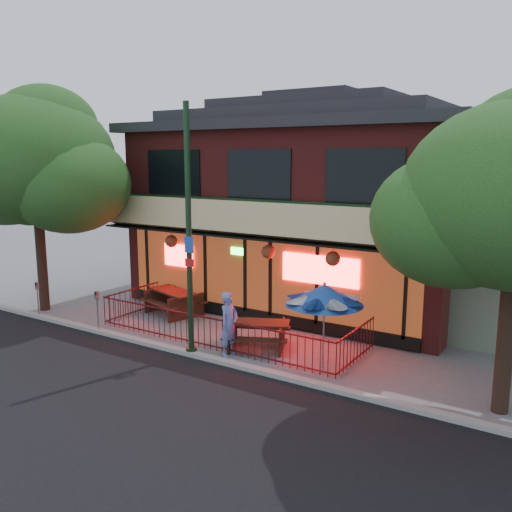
# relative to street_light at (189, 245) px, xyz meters

# --- Properties ---
(ground) EXTENTS (80.00, 80.00, 0.00)m
(ground) POSITION_rel_street_light_xyz_m (-0.00, 0.40, -3.15)
(ground) COLOR gray
(ground) RESTS_ON ground
(asphalt_street) EXTENTS (80.00, 11.00, 0.00)m
(asphalt_street) POSITION_rel_street_light_xyz_m (-0.00, -5.60, -3.15)
(asphalt_street) COLOR black
(asphalt_street) RESTS_ON ground
(curb) EXTENTS (80.00, 0.25, 0.12)m
(curb) POSITION_rel_street_light_xyz_m (-0.00, -0.10, -3.09)
(curb) COLOR #999993
(curb) RESTS_ON ground
(restaurant_building) EXTENTS (12.96, 9.49, 8.05)m
(restaurant_building) POSITION_rel_street_light_xyz_m (-0.00, 7.51, 0.98)
(restaurant_building) COLOR maroon
(restaurant_building) RESTS_ON ground
(patio_fence) EXTENTS (8.44, 2.62, 1.00)m
(patio_fence) POSITION_rel_street_light_xyz_m (-0.00, 0.91, -2.52)
(patio_fence) COLOR #4E1017
(patio_fence) RESTS_ON ground
(street_light) EXTENTS (0.43, 0.32, 7.00)m
(street_light) POSITION_rel_street_light_xyz_m (0.00, 0.00, 0.00)
(street_light) COLOR black
(street_light) RESTS_ON ground
(street_tree_left) EXTENTS (5.60, 5.60, 8.05)m
(street_tree_left) POSITION_rel_street_light_xyz_m (-7.46, 0.79, 2.52)
(street_tree_left) COLOR #322119
(street_tree_left) RESTS_ON ground
(picnic_table_left) EXTENTS (2.39, 2.07, 0.87)m
(picnic_table_left) POSITION_rel_street_light_xyz_m (-3.08, 2.80, -2.58)
(picnic_table_left) COLOR #382014
(picnic_table_left) RESTS_ON ground
(picnic_table_right) EXTENTS (2.32, 2.10, 0.81)m
(picnic_table_right) POSITION_rel_street_light_xyz_m (1.30, 1.43, -2.62)
(picnic_table_right) COLOR #331E12
(picnic_table_right) RESTS_ON ground
(patio_umbrella) EXTENTS (2.06, 2.06, 2.35)m
(patio_umbrella) POSITION_rel_street_light_xyz_m (3.60, 1.10, -1.14)
(patio_umbrella) COLOR gray
(patio_umbrella) RESTS_ON ground
(pedestrian) EXTENTS (0.47, 0.69, 1.85)m
(pedestrian) POSITION_rel_street_light_xyz_m (0.96, 0.50, -2.23)
(pedestrian) COLOR #637CC7
(pedestrian) RESTS_ON ground
(parking_meter_near) EXTENTS (0.13, 0.12, 1.38)m
(parking_meter_near) POSITION_rel_street_light_xyz_m (-3.75, -0.08, -2.22)
(parking_meter_near) COLOR gray
(parking_meter_near) RESTS_ON ground
(parking_meter_far) EXTENTS (0.12, 0.10, 1.29)m
(parking_meter_far) POSITION_rel_street_light_xyz_m (-6.78, -0.08, -2.28)
(parking_meter_far) COLOR gray
(parking_meter_far) RESTS_ON ground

